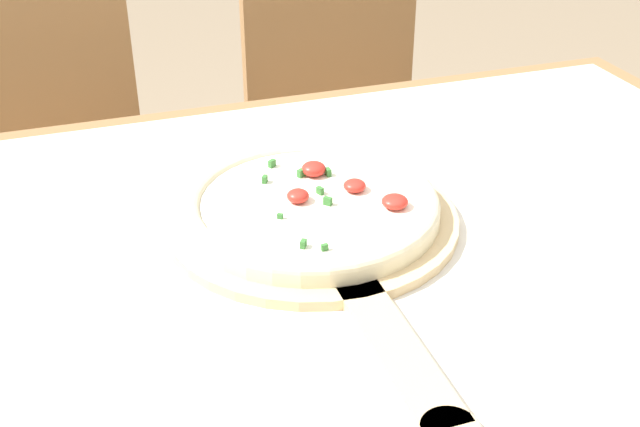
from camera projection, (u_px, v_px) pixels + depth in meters
dining_table at (359, 357)px, 0.89m from camera, size 1.32×1.04×0.77m
towel_cloth at (361, 281)px, 0.84m from camera, size 1.24×0.96×0.00m
pizza_peel at (319, 230)px, 0.91m from camera, size 0.34×0.55×0.01m
pizza at (312, 205)px, 0.92m from camera, size 0.30×0.30×0.04m
chair_left at (50, 181)px, 1.57m from camera, size 0.42×0.42×0.89m
chair_right at (342, 138)px, 1.74m from camera, size 0.40×0.40×0.89m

